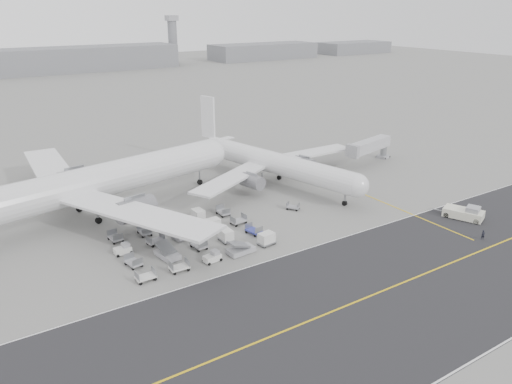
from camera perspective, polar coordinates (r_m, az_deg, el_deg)
ground at (r=81.28m, az=2.46°, el=-6.67°), size 700.00×700.00×0.00m
taxiway at (r=72.53m, az=14.16°, el=-10.95°), size 220.00×59.00×0.03m
horizon_buildings at (r=328.99m, az=-20.45°, el=12.79°), size 520.00×28.00×28.00m
control_tower at (r=354.24m, az=-9.50°, el=16.88°), size 7.00×7.00×31.25m
airliner_a at (r=96.28m, az=-18.74°, el=0.83°), size 64.44×63.13×22.47m
airliner_b at (r=109.87m, az=1.80°, el=3.44°), size 46.97×48.03×16.84m
pushback_tug at (r=100.23m, az=22.72°, el=-2.23°), size 5.73×9.09×2.61m
jet_bridge at (r=127.25m, az=12.85°, el=5.07°), size 16.67×6.66×6.22m
gse_cluster at (r=84.28m, az=-7.43°, el=-5.79°), size 30.84×25.11×2.20m
stray_dolly at (r=97.16m, az=4.24°, el=-2.00°), size 2.63×2.88×1.51m
ground_crew_a at (r=92.73m, az=24.52°, el=-4.48°), size 0.73×0.61×1.70m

